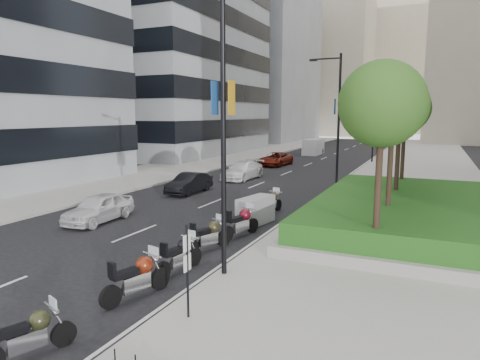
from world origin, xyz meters
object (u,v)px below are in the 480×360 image
Objects in this scene: lamp_post_2 at (373,115)px; car_a at (99,208)px; motorcycle_2 at (180,255)px; motorcycle_6 at (271,202)px; lamp_post_1 at (336,115)px; motorcycle_1 at (137,277)px; car_b at (189,183)px; delivery_van at (313,147)px; car_c at (242,170)px; car_d at (276,159)px; motorcycle_3 at (209,235)px; motorcycle_5 at (256,211)px; parking_sign at (187,266)px; motorcycle_0 at (30,334)px; lamp_post_0 at (219,116)px; motorcycle_4 at (241,222)px.

car_a is at bearing -105.31° from lamp_post_2.
motorcycle_6 is at bearing 9.43° from motorcycle_2.
lamp_post_1 reaches higher than motorcycle_1.
delivery_van reaches higher than car_b.
delivery_van is (-8.01, 24.96, -4.14)m from lamp_post_1.
car_c is at bearing 26.22° from motorcycle_2.
lamp_post_2 is 11.29m from car_d.
motorcycle_3 is at bearing -96.07° from lamp_post_1.
motorcycle_5 is at bearing 15.55° from motorcycle_1.
delivery_van is (-8.67, 44.96, -0.53)m from parking_sign.
motorcycle_3 is (-0.01, 7.92, 0.06)m from motorcycle_0.
lamp_post_0 is 21.14m from car_c.
lamp_post_2 reaches higher than motorcycle_3.
motorcycle_3 is 12.15m from car_b.
motorcycle_5 reaches higher than motorcycle_1.
motorcycle_6 is (-0.02, 6.79, -0.01)m from motorcycle_3.
car_b is 7.01m from car_c.
delivery_van reaches higher than motorcycle_5.
delivery_van reaches higher than motorcycle_6.
lamp_post_1 is 3.98× the size of motorcycle_5.
motorcycle_3 is 0.54× the size of car_b.
car_d is (-0.62, 9.66, -0.04)m from car_c.
car_b is 0.84× the size of delivery_van.
motorcycle_2 is 0.46× the size of delivery_van.
motorcycle_3 is at bearing -67.38° from car_c.
parking_sign is 9.82m from motorcycle_5.
motorcycle_0 is at bearing -83.44° from delivery_van.
car_b reaches higher than motorcycle_2.
lamp_post_0 reaches higher than car_c.
delivery_van reaches higher than motorcycle_4.
motorcycle_4 is at bearing -63.56° from car_c.
parking_sign is at bearing -18.04° from motorcycle_0.
lamp_post_1 is 20.33m from parking_sign.
motorcycle_4 is 10.64m from car_b.
motorcycle_3 is (-1.57, 2.20, -4.47)m from lamp_post_0.
motorcycle_4 is at bearing -95.56° from lamp_post_1.
lamp_post_0 reaches higher than car_d.
car_c reaches higher than motorcycle_0.
motorcycle_5 reaches higher than motorcycle_0.
car_a reaches higher than motorcycle_3.
motorcycle_3 is at bearing 125.62° from lamp_post_0.
lamp_post_2 is 4.13× the size of motorcycle_6.
parking_sign is at bearing -158.91° from motorcycle_6.
lamp_post_1 is 4.09× the size of motorcycle_2.
car_d reaches higher than motorcycle_1.
motorcycle_5 is at bearing 8.78° from motorcycle_2.
motorcycle_6 is at bearing -80.13° from delivery_van.
car_c reaches higher than motorcycle_4.
car_d is at bearing 90.45° from car_b.
motorcycle_0 is 0.85× the size of motorcycle_1.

